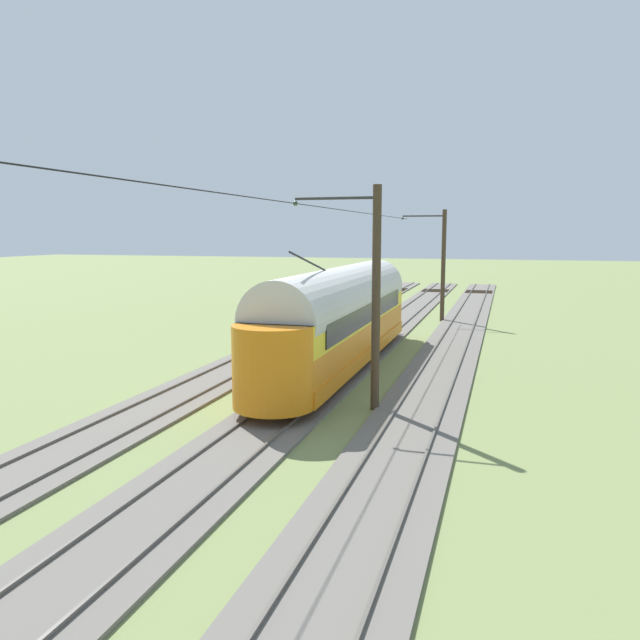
{
  "coord_description": "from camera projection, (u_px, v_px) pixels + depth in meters",
  "views": [
    {
      "loc": [
        -6.66,
        30.68,
        5.71
      ],
      "look_at": [
        0.52,
        6.87,
        2.22
      ],
      "focal_mm": 34.78,
      "sensor_mm": 36.0,
      "label": 1
    }
  ],
  "objects": [
    {
      "name": "catenary_pole_foreground",
      "position": [
        442.0,
        263.0,
        40.1
      ],
      "size": [
        2.92,
        0.28,
        7.22
      ],
      "color": "#423323",
      "rests_on": "ground"
    },
    {
      "name": "ground_plane",
      "position": [
        368.0,
        345.0,
        31.78
      ],
      "size": [
        220.0,
        220.0,
        0.0
      ],
      "primitive_type": "plane",
      "color": "olive"
    },
    {
      "name": "vintage_streetcar",
      "position": [
        341.0,
        315.0,
        26.21
      ],
      "size": [
        2.65,
        18.36,
        4.97
      ],
      "color": "orange",
      "rests_on": "ground"
    },
    {
      "name": "track_streetcar_siding",
      "position": [
        451.0,
        348.0,
        30.88
      ],
      "size": [
        2.8,
        80.0,
        0.18
      ],
      "color": "#666059",
      "rests_on": "ground"
    },
    {
      "name": "catenary_pole_mid_near",
      "position": [
        374.0,
        294.0,
        19.74
      ],
      "size": [
        2.92,
        0.28,
        7.22
      ],
      "color": "#423323",
      "rests_on": "ground"
    },
    {
      "name": "overhead_wire_run",
      "position": [
        304.0,
        204.0,
        20.8
      ],
      "size": [
        2.72,
        46.96,
        0.18
      ],
      "color": "black",
      "rests_on": "ground"
    },
    {
      "name": "track_adjacent_siding",
      "position": [
        370.0,
        343.0,
        32.07
      ],
      "size": [
        2.8,
        80.0,
        0.18
      ],
      "color": "#666059",
      "rests_on": "ground"
    },
    {
      "name": "track_third_siding",
      "position": [
        294.0,
        339.0,
        33.26
      ],
      "size": [
        2.8,
        80.0,
        0.18
      ],
      "color": "#666059",
      "rests_on": "ground"
    }
  ]
}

